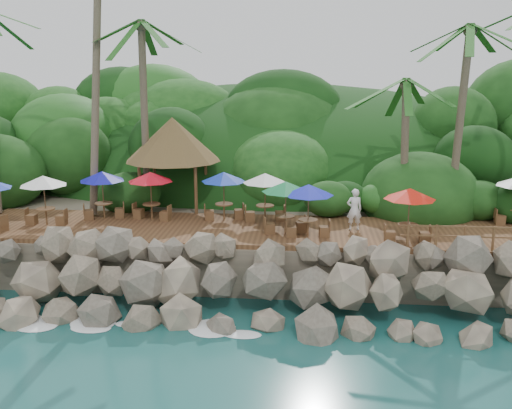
{
  "coord_description": "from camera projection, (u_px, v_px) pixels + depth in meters",
  "views": [
    {
      "loc": [
        2.27,
        -18.76,
        9.41
      ],
      "look_at": [
        0.0,
        6.0,
        3.4
      ],
      "focal_mm": 40.37,
      "sensor_mm": 36.0,
      "label": 1
    }
  ],
  "objects": [
    {
      "name": "land_base",
      "position": [
        271.0,
        204.0,
        35.81
      ],
      "size": [
        32.0,
        25.2,
        2.1
      ],
      "primitive_type": "cube",
      "color": "gray",
      "rests_on": "ground"
    },
    {
      "name": "terrace",
      "position": [
        256.0,
        230.0,
        25.86
      ],
      "size": [
        26.0,
        5.0,
        0.2
      ],
      "primitive_type": "cube",
      "color": "brown",
      "rests_on": "land_base"
    },
    {
      "name": "railing",
      "position": [
        479.0,
        236.0,
        22.62
      ],
      "size": [
        6.1,
        0.1,
        1.0
      ],
      "color": "brown",
      "rests_on": "terrace"
    },
    {
      "name": "jungle_foliage",
      "position": [
        269.0,
        224.0,
        35.09
      ],
      "size": [
        44.0,
        16.0,
        12.0
      ],
      "primitive_type": null,
      "color": "#143811",
      "rests_on": "ground"
    },
    {
      "name": "foam_line",
      "position": [
        242.0,
        331.0,
        20.85
      ],
      "size": [
        25.2,
        0.8,
        0.06
      ],
      "color": "white",
      "rests_on": "ground"
    },
    {
      "name": "palapa",
      "position": [
        173.0,
        139.0,
        29.05
      ],
      "size": [
        4.85,
        4.85,
        4.6
      ],
      "color": "brown",
      "rests_on": "ground"
    },
    {
      "name": "ground",
      "position": [
        241.0,
        336.0,
        20.57
      ],
      "size": [
        140.0,
        140.0,
        0.0
      ],
      "primitive_type": "plane",
      "color": "#19514F",
      "rests_on": "ground"
    },
    {
      "name": "seawall",
      "position": [
        247.0,
        285.0,
        22.23
      ],
      "size": [
        29.0,
        4.0,
        2.3
      ],
      "primitive_type": null,
      "color": "gray",
      "rests_on": "ground"
    },
    {
      "name": "jungle_hill",
      "position": [
        277.0,
        194.0,
        43.31
      ],
      "size": [
        44.8,
        28.0,
        15.4
      ],
      "primitive_type": "ellipsoid",
      "color": "#143811",
      "rests_on": "ground"
    },
    {
      "name": "waiter",
      "position": [
        354.0,
        209.0,
        25.35
      ],
      "size": [
        0.74,
        0.54,
        1.88
      ],
      "primitive_type": "imported",
      "rotation": [
        0.0,
        0.0,
        3.29
      ],
      "color": "white",
      "rests_on": "terrace"
    },
    {
      "name": "palms",
      "position": [
        268.0,
        13.0,
        26.08
      ],
      "size": [
        32.07,
        7.38,
        13.94
      ],
      "color": "brown",
      "rests_on": "ground"
    },
    {
      "name": "dining_clusters",
      "position": [
        227.0,
        186.0,
        25.67
      ],
      "size": [
        25.71,
        5.26,
        2.29
      ],
      "color": "brown",
      "rests_on": "terrace"
    }
  ]
}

